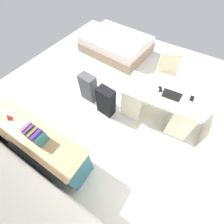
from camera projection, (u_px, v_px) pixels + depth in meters
name	position (u px, v px, depth m)	size (l,w,h in m)	color
ground_plane	(116.00, 93.00, 3.73)	(5.69, 5.69, 0.00)	silver
desk	(158.00, 106.00, 3.01)	(1.49, 0.77, 0.75)	beige
office_chair	(166.00, 78.00, 3.44)	(0.61, 0.61, 0.94)	black
credenza	(42.00, 144.00, 2.54)	(1.80, 0.48, 0.78)	#235B6B
bed	(117.00, 44.00, 4.55)	(2.01, 1.55, 0.58)	gray
suitcase_black	(106.00, 102.00, 3.14)	(0.36, 0.22, 0.68)	black
suitcase_spare_grey	(88.00, 88.00, 3.39)	(0.36, 0.22, 0.66)	#4C4C51
laptop	(172.00, 95.00, 2.63)	(0.33, 0.24, 0.21)	#333338
computer_mouse	(157.00, 90.00, 2.75)	(0.06, 0.10, 0.03)	white
cell_phone_near_laptop	(192.00, 98.00, 2.64)	(0.07, 0.14, 0.01)	black
cell_phone_by_mouse	(160.00, 89.00, 2.78)	(0.07, 0.14, 0.01)	black
book_row	(36.00, 135.00, 2.08)	(0.28, 0.17, 0.24)	#2F676F
figurine_small	(8.00, 117.00, 2.32)	(0.08, 0.08, 0.11)	red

